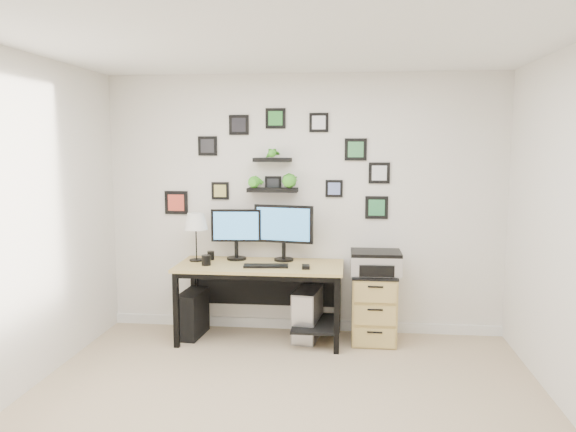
# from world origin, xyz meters

# --- Properties ---
(room) EXTENTS (4.00, 4.00, 4.00)m
(room) POSITION_xyz_m (0.00, 1.98, 0.05)
(room) COLOR #C6AF8D
(room) RESTS_ON ground
(desk) EXTENTS (1.60, 0.70, 0.75)m
(desk) POSITION_xyz_m (-0.35, 1.67, 0.63)
(desk) COLOR tan
(desk) RESTS_ON ground
(monitor_left) EXTENTS (0.50, 0.21, 0.51)m
(monitor_left) POSITION_xyz_m (-0.66, 1.83, 1.05)
(monitor_left) COLOR black
(monitor_left) RESTS_ON desk
(monitor_right) EXTENTS (0.60, 0.22, 0.56)m
(monitor_right) POSITION_xyz_m (-0.18, 1.82, 1.08)
(monitor_right) COLOR black
(monitor_right) RESTS_ON desk
(keyboard) EXTENTS (0.43, 0.17, 0.02)m
(keyboard) POSITION_xyz_m (-0.31, 1.52, 0.76)
(keyboard) COLOR black
(keyboard) RESTS_ON desk
(mouse) EXTENTS (0.08, 0.12, 0.03)m
(mouse) POSITION_xyz_m (0.07, 1.49, 0.77)
(mouse) COLOR black
(mouse) RESTS_ON desk
(table_lamp) EXTENTS (0.23, 0.23, 0.48)m
(table_lamp) POSITION_xyz_m (-1.04, 1.74, 1.13)
(table_lamp) COLOR black
(table_lamp) RESTS_ON desk
(mug) EXTENTS (0.09, 0.09, 0.10)m
(mug) POSITION_xyz_m (-0.89, 1.54, 0.80)
(mug) COLOR black
(mug) RESTS_ON desk
(pen_cup) EXTENTS (0.07, 0.07, 0.09)m
(pen_cup) POSITION_xyz_m (-0.91, 1.79, 0.79)
(pen_cup) COLOR black
(pen_cup) RESTS_ON desk
(pc_tower_black) EXTENTS (0.24, 0.46, 0.45)m
(pc_tower_black) POSITION_xyz_m (-1.08, 1.67, 0.22)
(pc_tower_black) COLOR black
(pc_tower_black) RESTS_ON ground
(pc_tower_grey) EXTENTS (0.29, 0.52, 0.49)m
(pc_tower_grey) POSITION_xyz_m (0.07, 1.71, 0.25)
(pc_tower_grey) COLOR gray
(pc_tower_grey) RESTS_ON ground
(file_cabinet) EXTENTS (0.43, 0.53, 0.67)m
(file_cabinet) POSITION_xyz_m (0.71, 1.72, 0.34)
(file_cabinet) COLOR tan
(file_cabinet) RESTS_ON ground
(printer) EXTENTS (0.48, 0.39, 0.22)m
(printer) POSITION_xyz_m (0.72, 1.70, 0.78)
(printer) COLOR silver
(printer) RESTS_ON file_cabinet
(wall_decor) EXTENTS (2.29, 0.18, 1.09)m
(wall_decor) POSITION_xyz_m (-0.25, 1.93, 1.65)
(wall_decor) COLOR black
(wall_decor) RESTS_ON ground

